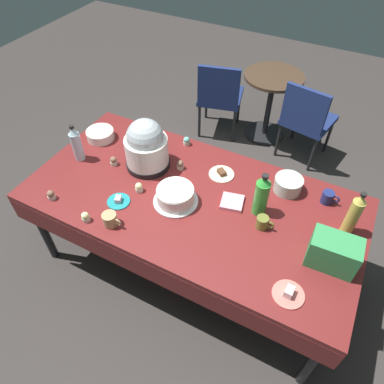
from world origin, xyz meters
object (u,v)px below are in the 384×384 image
(cupcake_rose, at_px, (114,161))
(cupcake_lemon, at_px, (85,217))
(ceramic_snack_bowl, at_px, (100,135))
(coffee_mug_olive, at_px, (263,223))
(cupcake_cocoa, at_px, (187,141))
(soda_bottle_lime_soda, at_px, (261,195))
(soda_bottle_water, at_px, (76,144))
(maroon_chair_left, at_px, (220,94))
(slow_cooker, at_px, (146,146))
(coffee_mug_tan, at_px, (110,220))
(glass_salad_bowl, at_px, (288,184))
(dessert_plate_coral, at_px, (289,293))
(round_cafe_table, at_px, (271,95))
(cupcake_berry, at_px, (139,187))
(cupcake_mint, at_px, (180,165))
(soda_carton, at_px, (333,252))
(soda_bottle_ginger_ale, at_px, (354,215))
(dessert_plate_teal, at_px, (119,201))
(frosted_layer_cake, at_px, (176,196))
(dessert_plate_cream, at_px, (221,174))
(cupcake_vanilla, at_px, (51,195))
(potluck_table, at_px, (192,204))
(coffee_mug_navy, at_px, (328,197))

(cupcake_rose, bearing_deg, cupcake_lemon, -72.66)
(ceramic_snack_bowl, height_order, coffee_mug_olive, coffee_mug_olive)
(cupcake_cocoa, height_order, soda_bottle_lime_soda, soda_bottle_lime_soda)
(soda_bottle_water, bearing_deg, maroon_chair_left, 77.40)
(slow_cooker, xyz_separation_m, coffee_mug_olive, (0.92, -0.16, -0.13))
(cupcake_rose, relative_size, coffee_mug_tan, 0.52)
(cupcake_cocoa, relative_size, coffee_mug_olive, 0.60)
(glass_salad_bowl, distance_m, cupcake_lemon, 1.32)
(cupcake_cocoa, xyz_separation_m, soda_bottle_water, (-0.62, -0.50, 0.10))
(dessert_plate_coral, distance_m, coffee_mug_olive, 0.46)
(glass_salad_bowl, distance_m, round_cafe_table, 1.66)
(glass_salad_bowl, bearing_deg, cupcake_lemon, -140.95)
(cupcake_lemon, bearing_deg, soda_bottle_lime_soda, 31.41)
(cupcake_berry, height_order, soda_bottle_water, soda_bottle_water)
(glass_salad_bowl, height_order, coffee_mug_tan, glass_salad_bowl)
(cupcake_mint, height_order, round_cafe_table, cupcake_mint)
(slow_cooker, relative_size, glass_salad_bowl, 2.02)
(soda_bottle_lime_soda, xyz_separation_m, soda_carton, (0.48, -0.18, -0.05))
(cupcake_cocoa, distance_m, soda_bottle_ginger_ale, 1.28)
(dessert_plate_teal, height_order, coffee_mug_tan, coffee_mug_tan)
(frosted_layer_cake, distance_m, soda_bottle_ginger_ale, 1.06)
(glass_salad_bowl, bearing_deg, dessert_plate_cream, -171.52)
(slow_cooker, distance_m, soda_bottle_water, 0.51)
(cupcake_rose, distance_m, coffee_mug_olive, 1.14)
(cupcake_vanilla, height_order, cupcake_berry, same)
(dessert_plate_coral, relative_size, round_cafe_table, 0.24)
(cupcake_lemon, bearing_deg, soda_bottle_water, 133.08)
(glass_salad_bowl, distance_m, coffee_mug_olive, 0.38)
(cupcake_mint, bearing_deg, dessert_plate_teal, -113.11)
(cupcake_cocoa, height_order, maroon_chair_left, maroon_chair_left)
(frosted_layer_cake, height_order, cupcake_vanilla, frosted_layer_cake)
(frosted_layer_cake, bearing_deg, slow_cooker, 147.73)
(potluck_table, distance_m, dessert_plate_teal, 0.48)
(dessert_plate_cream, xyz_separation_m, soda_bottle_ginger_ale, (0.87, -0.11, 0.14))
(glass_salad_bowl, distance_m, soda_bottle_lime_soda, 0.30)
(cupcake_cocoa, bearing_deg, cupcake_vanilla, -119.73)
(glass_salad_bowl, relative_size, coffee_mug_tan, 1.45)
(potluck_table, distance_m, cupcake_rose, 0.66)
(maroon_chair_left, bearing_deg, coffee_mug_navy, -44.21)
(frosted_layer_cake, relative_size, maroon_chair_left, 0.34)
(frosted_layer_cake, xyz_separation_m, cupcake_cocoa, (-0.22, 0.56, -0.02))
(cupcake_lemon, xyz_separation_m, coffee_mug_navy, (1.28, 0.84, 0.01))
(dessert_plate_cream, xyz_separation_m, cupcake_rose, (-0.73, -0.26, 0.02))
(dessert_plate_coral, distance_m, coffee_mug_navy, 0.75)
(cupcake_cocoa, relative_size, soda_bottle_lime_soda, 0.21)
(frosted_layer_cake, relative_size, cupcake_mint, 4.34)
(cupcake_vanilla, relative_size, soda_bottle_lime_soda, 0.21)
(cupcake_mint, xyz_separation_m, coffee_mug_olive, (0.70, -0.24, 0.01))
(slow_cooker, height_order, ceramic_snack_bowl, slow_cooker)
(dessert_plate_cream, height_order, maroon_chair_left, maroon_chair_left)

